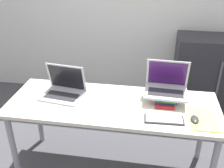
{
  "coord_description": "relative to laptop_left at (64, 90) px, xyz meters",
  "views": [
    {
      "loc": [
        0.29,
        -1.51,
        1.86
      ],
      "look_at": [
        -0.0,
        0.32,
        0.89
      ],
      "focal_mm": 42.0,
      "sensor_mm": 36.0,
      "label": 1
    }
  ],
  "objects": [
    {
      "name": "desk",
      "position": [
        0.44,
        -0.07,
        -0.13
      ],
      "size": [
        1.75,
        0.65,
        0.71
      ],
      "color": "beige",
      "rests_on": "ground_plane"
    },
    {
      "name": "book_stack",
      "position": [
        0.87,
        0.04,
        -0.02
      ],
      "size": [
        0.18,
        0.28,
        0.07
      ],
      "color": "maroon",
      "rests_on": "desk"
    },
    {
      "name": "mouse",
      "position": [
        1.09,
        -0.22,
        -0.04
      ],
      "size": [
        0.06,
        0.11,
        0.03
      ],
      "color": "#2D2D2D",
      "rests_on": "desk"
    },
    {
      "name": "laptop_on_books",
      "position": [
        0.87,
        0.07,
        0.07
      ],
      "size": [
        0.36,
        0.28,
        0.27
      ],
      "color": "#B2B2B7",
      "rests_on": "book_stack"
    },
    {
      "name": "mini_fridge",
      "position": [
        1.32,
        1.12,
        -0.29
      ],
      "size": [
        0.59,
        0.5,
        0.96
      ],
      "color": "#232328",
      "rests_on": "ground_plane"
    },
    {
      "name": "laptop_left",
      "position": [
        0.0,
        0.0,
        0.0
      ],
      "size": [
        0.38,
        0.31,
        0.27
      ],
      "color": "#B2B2B7",
      "rests_on": "desk"
    },
    {
      "name": "notepad",
      "position": [
        1.15,
        -0.19,
        -0.05
      ],
      "size": [
        0.2,
        0.32,
        0.01
      ],
      "color": "#EFE066",
      "rests_on": "desk"
    },
    {
      "name": "wireless_keyboard",
      "position": [
        0.86,
        -0.24,
        -0.05
      ],
      "size": [
        0.3,
        0.13,
        0.01
      ],
      "color": "#28282D",
      "rests_on": "desk"
    }
  ]
}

